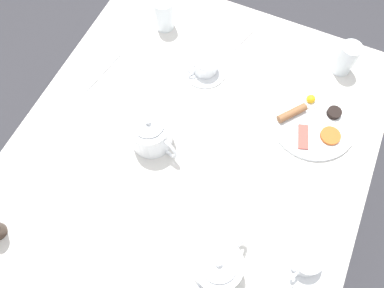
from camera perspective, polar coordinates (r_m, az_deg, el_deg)
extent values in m
plane|color=#333338|center=(1.83, 0.00, -9.69)|extent=(8.00, 8.00, 0.00)
cube|color=silver|center=(1.16, 0.00, -0.72)|extent=(1.05, 1.20, 0.03)
cylinder|color=brown|center=(1.58, -25.92, -16.37)|extent=(0.04, 0.04, 0.69)
cylinder|color=brown|center=(1.85, -6.70, 14.73)|extent=(0.04, 0.04, 0.69)
cylinder|color=brown|center=(1.75, 22.24, 3.79)|extent=(0.04, 0.04, 0.69)
cylinder|color=white|center=(1.24, 17.93, 3.30)|extent=(0.27, 0.27, 0.01)
cylinder|color=white|center=(1.27, 17.53, 6.31)|extent=(0.06, 0.06, 0.00)
sphere|color=yellow|center=(1.26, 17.66, 6.55)|extent=(0.03, 0.03, 0.03)
cylinder|color=brown|center=(1.22, 15.00, 4.59)|extent=(0.08, 0.09, 0.03)
cube|color=#B74C42|center=(1.20, 16.59, 1.06)|extent=(0.05, 0.09, 0.01)
cylinder|color=#D16023|center=(1.22, 20.33, 1.18)|extent=(0.06, 0.06, 0.01)
cylinder|color=black|center=(1.26, 20.85, 4.49)|extent=(0.04, 0.04, 0.02)
cylinder|color=white|center=(1.12, -6.34, 1.71)|extent=(0.13, 0.13, 0.11)
cylinder|color=white|center=(1.07, -6.65, 3.07)|extent=(0.09, 0.09, 0.01)
sphere|color=white|center=(1.06, -6.72, 3.39)|extent=(0.02, 0.02, 0.02)
cone|color=white|center=(1.14, -9.19, 4.40)|extent=(0.06, 0.04, 0.05)
torus|color=white|center=(1.09, -3.85, -0.49)|extent=(0.08, 0.04, 0.08)
cylinder|color=white|center=(1.00, 3.87, -18.17)|extent=(0.13, 0.13, 0.11)
cylinder|color=white|center=(0.95, 4.09, -17.78)|extent=(0.09, 0.09, 0.01)
sphere|color=white|center=(0.93, 4.14, -17.69)|extent=(0.02, 0.02, 0.02)
torus|color=white|center=(1.01, 6.65, -15.40)|extent=(0.04, 0.08, 0.08)
cylinder|color=white|center=(1.29, 1.98, 11.22)|extent=(0.15, 0.15, 0.01)
cylinder|color=white|center=(1.26, 2.02, 12.04)|extent=(0.08, 0.08, 0.05)
cylinder|color=brown|center=(1.27, 2.01, 11.85)|extent=(0.07, 0.07, 0.04)
torus|color=white|center=(1.25, 0.14, 11.36)|extent=(0.03, 0.04, 0.04)
cylinder|color=white|center=(1.09, 16.47, -16.73)|extent=(0.15, 0.15, 0.01)
cylinder|color=white|center=(1.06, 16.92, -16.49)|extent=(0.08, 0.08, 0.05)
cylinder|color=brown|center=(1.07, 16.80, -16.55)|extent=(0.07, 0.07, 0.04)
torus|color=white|center=(1.05, 15.53, -18.43)|extent=(0.02, 0.04, 0.04)
cylinder|color=white|center=(1.35, 22.40, 11.99)|extent=(0.07, 0.07, 0.11)
cylinder|color=white|center=(1.38, -4.30, 19.07)|extent=(0.07, 0.07, 0.11)
cube|color=silver|center=(1.09, -15.08, -18.13)|extent=(0.08, 0.15, 0.00)
cube|color=silver|center=(1.32, -13.70, 10.41)|extent=(0.05, 0.21, 0.00)
cube|color=silver|center=(1.14, 8.61, -3.28)|extent=(0.12, 0.13, 0.00)
cube|color=silver|center=(1.40, 8.45, 16.02)|extent=(0.06, 0.18, 0.00)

